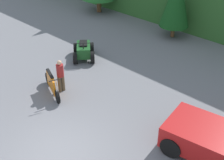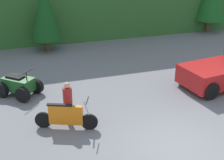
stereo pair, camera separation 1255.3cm
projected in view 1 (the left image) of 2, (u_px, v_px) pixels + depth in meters
ground_plane at (58, 154)px, 11.68m from camera, size 80.00×80.00×0.00m
dirt_bike at (52, 84)px, 14.82m from camera, size 2.21×1.10×1.21m
quad_atv at (84, 51)px, 17.85m from camera, size 2.17×2.13×1.21m
rider_person at (60, 75)px, 14.76m from camera, size 0.38×0.38×1.67m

